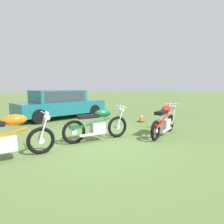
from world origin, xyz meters
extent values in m
plane|color=#567038|center=(0.00, 0.00, 0.00)|extent=(120.00, 120.00, 0.00)
torus|color=black|center=(-1.60, -0.13, 0.33)|extent=(0.66, 0.16, 0.65)
cylinder|color=silver|center=(-1.60, -0.13, 0.33)|extent=(0.15, 0.11, 0.14)
cylinder|color=silver|center=(-1.55, -0.04, 0.65)|extent=(0.27, 0.06, 0.73)
cylinder|color=silver|center=(-1.53, -0.22, 0.65)|extent=(0.27, 0.06, 0.73)
cube|color=silver|center=(-2.31, -0.21, 0.38)|extent=(0.43, 0.34, 0.32)
cylinder|color=orange|center=(-2.28, -0.21, 0.58)|extent=(0.80, 0.14, 0.23)
ellipsoid|color=orange|center=(-2.13, -0.19, 0.87)|extent=(0.54, 0.31, 0.24)
cylinder|color=silver|center=(-1.50, -0.12, 0.98)|extent=(0.10, 0.64, 0.03)
sphere|color=silver|center=(-1.44, -0.12, 0.86)|extent=(0.18, 0.18, 0.16)
torus|color=black|center=(0.72, 0.39, 0.34)|extent=(0.68, 0.12, 0.67)
torus|color=black|center=(-0.69, 0.32, 0.34)|extent=(0.68, 0.12, 0.67)
cylinder|color=silver|center=(0.72, 0.39, 0.34)|extent=(0.14, 0.11, 0.14)
cylinder|color=silver|center=(-0.69, 0.32, 0.34)|extent=(0.14, 0.11, 0.14)
cylinder|color=silver|center=(0.78, 0.48, 0.66)|extent=(0.27, 0.05, 0.72)
cylinder|color=silver|center=(0.79, 0.30, 0.66)|extent=(0.27, 0.05, 0.72)
cube|color=silver|center=(0.04, 0.35, 0.38)|extent=(0.41, 0.32, 0.32)
cylinder|color=#14592D|center=(0.07, 0.35, 0.58)|extent=(0.77, 0.10, 0.22)
ellipsoid|color=#14592D|center=(0.22, 0.36, 0.81)|extent=(0.53, 0.29, 0.24)
cube|color=black|center=(-0.26, 0.34, 0.75)|extent=(0.61, 0.27, 0.10)
cube|color=#14592D|center=(-0.63, 0.32, 0.48)|extent=(0.37, 0.20, 0.08)
cylinder|color=silver|center=(0.82, 0.39, 0.98)|extent=(0.06, 0.64, 0.03)
sphere|color=silver|center=(0.88, 0.40, 0.86)|extent=(0.17, 0.17, 0.16)
cylinder|color=silver|center=(-0.17, 0.18, 0.24)|extent=(0.80, 0.12, 0.08)
torus|color=black|center=(2.84, 0.29, 0.31)|extent=(0.57, 0.38, 0.61)
torus|color=black|center=(1.56, -0.44, 0.31)|extent=(0.57, 0.38, 0.61)
cylinder|color=silver|center=(2.84, 0.29, 0.31)|extent=(0.17, 0.16, 0.14)
cylinder|color=silver|center=(1.56, -0.44, 0.31)|extent=(0.17, 0.16, 0.14)
cylinder|color=silver|center=(2.84, 0.40, 0.64)|extent=(0.26, 0.17, 0.75)
cylinder|color=silver|center=(2.93, 0.24, 0.64)|extent=(0.26, 0.17, 0.75)
cube|color=silver|center=(2.22, -0.07, 0.38)|extent=(0.50, 0.46, 0.32)
cylinder|color=red|center=(2.24, -0.05, 0.58)|extent=(0.73, 0.45, 0.23)
ellipsoid|color=red|center=(2.37, 0.02, 0.85)|extent=(0.58, 0.48, 0.24)
cube|color=black|center=(1.96, -0.22, 0.79)|extent=(0.64, 0.51, 0.10)
cube|color=red|center=(1.62, -0.41, 0.45)|extent=(0.40, 0.34, 0.08)
cylinder|color=silver|center=(2.92, 0.34, 0.98)|extent=(0.35, 0.57, 0.03)
sphere|color=silver|center=(2.98, 0.37, 0.86)|extent=(0.22, 0.22, 0.16)
cylinder|color=silver|center=(2.11, -0.31, 0.24)|extent=(0.73, 0.47, 0.08)
cube|color=#19606B|center=(-0.10, 5.08, 0.55)|extent=(4.76, 3.03, 0.60)
cube|color=#19606B|center=(-0.24, 5.04, 1.13)|extent=(2.80, 2.28, 0.60)
cube|color=#2D3842|center=(-0.24, 5.04, 1.15)|extent=(2.46, 2.21, 0.48)
cylinder|color=black|center=(1.10, 6.34, 0.32)|extent=(0.68, 0.40, 0.64)
cylinder|color=black|center=(1.59, 4.70, 0.32)|extent=(0.68, 0.40, 0.64)
cylinder|color=black|center=(-1.79, 5.46, 0.32)|extent=(0.68, 0.40, 0.64)
cylinder|color=black|center=(-1.29, 3.83, 0.32)|extent=(0.68, 0.40, 0.64)
cone|color=#EA590F|center=(2.94, 2.27, 0.23)|extent=(0.18, 0.18, 0.47)
cube|color=black|center=(2.94, 2.27, 0.01)|extent=(0.25, 0.25, 0.03)
cylinder|color=white|center=(2.94, 2.27, 0.26)|extent=(0.12, 0.12, 0.07)
camera|label=1|loc=(-1.99, -4.74, 1.58)|focal=30.04mm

